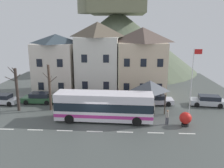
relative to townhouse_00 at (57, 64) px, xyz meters
The scene contains 20 objects.
ground_plane 15.27m from the townhouse_00, 58.56° to the right, with size 40.00×60.00×0.07m.
townhouse_00 is the anchor object (origin of this frame).
townhouse_01 6.48m from the townhouse_00, ahead, with size 6.04×6.75×10.89m.
townhouse_02 13.07m from the townhouse_00, ahead, with size 6.79×6.30×10.10m.
hilltop_castle 24.13m from the townhouse_00, 68.97° to the left, with size 38.03×38.03×23.09m.
transit_bus 14.10m from the townhouse_00, 53.03° to the right, with size 10.67×2.97×3.15m.
bus_shelter 15.46m from the townhouse_00, 27.71° to the right, with size 3.60×3.60×3.71m.
parked_car_00 6.71m from the townhouse_00, 101.77° to the right, with size 4.26×2.00×1.42m.
parked_car_01 16.03m from the townhouse_00, 19.01° to the right, with size 4.47×2.06×1.31m.
parked_car_02 7.78m from the townhouse_00, 52.08° to the right, with size 4.29×2.29×1.39m.
parked_car_03 22.44m from the townhouse_00, 13.96° to the right, with size 4.50×2.34×1.39m.
parked_car_04 9.28m from the townhouse_00, 133.93° to the right, with size 4.22×2.17×1.32m.
pedestrian_00 17.16m from the townhouse_00, 34.12° to the right, with size 0.32×0.33×1.61m.
pedestrian_01 15.60m from the townhouse_00, 35.55° to the right, with size 0.29×0.37×1.60m.
pedestrian_02 19.42m from the townhouse_00, 38.00° to the right, with size 0.29×0.29×1.62m.
public_bench 12.78m from the townhouse_00, 23.09° to the right, with size 1.56×0.48×0.87m.
flagpole 20.14m from the townhouse_00, 24.53° to the right, with size 0.95×0.10×7.72m.
harbour_buoy 21.05m from the townhouse_00, 35.54° to the right, with size 1.25×1.25×1.50m.
bare_tree_01 8.37m from the townhouse_00, 80.28° to the right, with size 2.12×1.96×5.83m.
bare_tree_02 9.02m from the townhouse_00, 106.85° to the right, with size 1.76×1.52×5.56m.
Camera 1 is at (2.87, -22.08, 9.86)m, focal length 36.55 mm.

